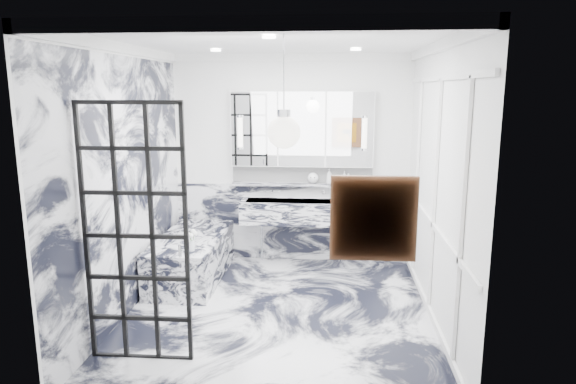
# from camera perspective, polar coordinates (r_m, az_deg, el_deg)

# --- Properties ---
(floor) EXTENTS (3.60, 3.60, 0.00)m
(floor) POSITION_cam_1_polar(r_m,az_deg,el_deg) (5.65, -1.16, -13.15)
(floor) COLOR silver
(floor) RESTS_ON ground
(ceiling) EXTENTS (3.60, 3.60, 0.00)m
(ceiling) POSITION_cam_1_polar(r_m,az_deg,el_deg) (5.16, -1.29, 16.42)
(ceiling) COLOR white
(ceiling) RESTS_ON wall_back
(wall_back) EXTENTS (3.60, 0.00, 3.60)m
(wall_back) POSITION_cam_1_polar(r_m,az_deg,el_deg) (7.00, 0.35, 3.63)
(wall_back) COLOR white
(wall_back) RESTS_ON floor
(wall_front) EXTENTS (3.60, 0.00, 3.60)m
(wall_front) POSITION_cam_1_polar(r_m,az_deg,el_deg) (3.49, -4.37, -4.43)
(wall_front) COLOR white
(wall_front) RESTS_ON floor
(wall_left) EXTENTS (0.00, 3.60, 3.60)m
(wall_left) POSITION_cam_1_polar(r_m,az_deg,el_deg) (5.63, -17.65, 1.16)
(wall_left) COLOR white
(wall_left) RESTS_ON floor
(wall_right) EXTENTS (0.00, 3.60, 3.60)m
(wall_right) POSITION_cam_1_polar(r_m,az_deg,el_deg) (5.30, 16.24, 0.64)
(wall_right) COLOR white
(wall_right) RESTS_ON floor
(marble_clad_back) EXTENTS (3.18, 0.05, 1.05)m
(marble_clad_back) POSITION_cam_1_polar(r_m,az_deg,el_deg) (7.14, 0.33, -3.37)
(marble_clad_back) COLOR silver
(marble_clad_back) RESTS_ON floor
(marble_clad_left) EXTENTS (0.02, 3.56, 2.68)m
(marble_clad_left) POSITION_cam_1_polar(r_m,az_deg,el_deg) (5.63, -17.47, 0.56)
(marble_clad_left) COLOR silver
(marble_clad_left) RESTS_ON floor
(panel_molding) EXTENTS (0.03, 3.40, 2.30)m
(panel_molding) POSITION_cam_1_polar(r_m,az_deg,el_deg) (5.32, 15.97, -0.41)
(panel_molding) COLOR white
(panel_molding) RESTS_ON floor
(soap_bottle_a) EXTENTS (0.09, 0.10, 0.20)m
(soap_bottle_a) POSITION_cam_1_polar(r_m,az_deg,el_deg) (6.92, 4.60, 1.75)
(soap_bottle_a) COLOR #8C5919
(soap_bottle_a) RESTS_ON ledge
(soap_bottle_b) EXTENTS (0.09, 0.09, 0.18)m
(soap_bottle_b) POSITION_cam_1_polar(r_m,az_deg,el_deg) (6.92, 6.27, 1.61)
(soap_bottle_b) COLOR #4C4C51
(soap_bottle_b) RESTS_ON ledge
(soap_bottle_c) EXTENTS (0.13, 0.13, 0.14)m
(soap_bottle_c) POSITION_cam_1_polar(r_m,az_deg,el_deg) (6.93, 6.71, 1.47)
(soap_bottle_c) COLOR silver
(soap_bottle_c) RESTS_ON ledge
(face_pot) EXTENTS (0.15, 0.15, 0.15)m
(face_pot) POSITION_cam_1_polar(r_m,az_deg,el_deg) (6.93, 2.79, 1.57)
(face_pot) COLOR white
(face_pot) RESTS_ON ledge
(amber_bottle) EXTENTS (0.04, 0.04, 0.10)m
(amber_bottle) POSITION_cam_1_polar(r_m,az_deg,el_deg) (6.93, 5.68, 1.31)
(amber_bottle) COLOR #8C5919
(amber_bottle) RESTS_ON ledge
(flower_vase) EXTENTS (0.08, 0.08, 0.12)m
(flower_vase) POSITION_cam_1_polar(r_m,az_deg,el_deg) (5.93, -10.72, -5.84)
(flower_vase) COLOR silver
(flower_vase) RESTS_ON bathtub
(crittall_door) EXTENTS (0.88, 0.05, 2.24)m
(crittall_door) POSITION_cam_1_polar(r_m,az_deg,el_deg) (4.56, -16.59, -4.72)
(crittall_door) COLOR black
(crittall_door) RESTS_ON floor
(artwork) EXTENTS (0.48, 0.05, 0.48)m
(artwork) POSITION_cam_1_polar(r_m,az_deg,el_deg) (3.47, 9.46, -2.92)
(artwork) COLOR #BC8713
(artwork) RESTS_ON wall_front
(pendant_light) EXTENTS (0.25, 0.25, 0.25)m
(pendant_light) POSITION_cam_1_polar(r_m,az_deg,el_deg) (3.93, -0.45, 6.67)
(pendant_light) COLOR white
(pendant_light) RESTS_ON ceiling
(trough_sink) EXTENTS (1.60, 0.45, 0.30)m
(trough_sink) POSITION_cam_1_polar(r_m,az_deg,el_deg) (6.87, 1.43, -2.21)
(trough_sink) COLOR silver
(trough_sink) RESTS_ON wall_back
(ledge) EXTENTS (1.90, 0.14, 0.04)m
(ledge) POSITION_cam_1_polar(r_m,az_deg,el_deg) (6.96, 1.53, 0.83)
(ledge) COLOR silver
(ledge) RESTS_ON wall_back
(subway_tile) EXTENTS (1.90, 0.03, 0.23)m
(subway_tile) POSITION_cam_1_polar(r_m,az_deg,el_deg) (7.00, 1.56, 2.01)
(subway_tile) COLOR white
(subway_tile) RESTS_ON wall_back
(mirror_cabinet) EXTENTS (1.90, 0.16, 1.00)m
(mirror_cabinet) POSITION_cam_1_polar(r_m,az_deg,el_deg) (6.87, 1.56, 7.00)
(mirror_cabinet) COLOR white
(mirror_cabinet) RESTS_ON wall_back
(sconce_left) EXTENTS (0.07, 0.07, 0.40)m
(sconce_left) POSITION_cam_1_polar(r_m,az_deg,el_deg) (6.87, -5.37, 6.62)
(sconce_left) COLOR white
(sconce_left) RESTS_ON mirror_cabinet
(sconce_right) EXTENTS (0.07, 0.07, 0.40)m
(sconce_right) POSITION_cam_1_polar(r_m,az_deg,el_deg) (6.78, 8.50, 6.48)
(sconce_right) COLOR white
(sconce_right) RESTS_ON mirror_cabinet
(bathtub) EXTENTS (0.75, 1.65, 0.55)m
(bathtub) POSITION_cam_1_polar(r_m,az_deg,el_deg) (6.58, -10.63, -7.15)
(bathtub) COLOR silver
(bathtub) RESTS_ON floor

